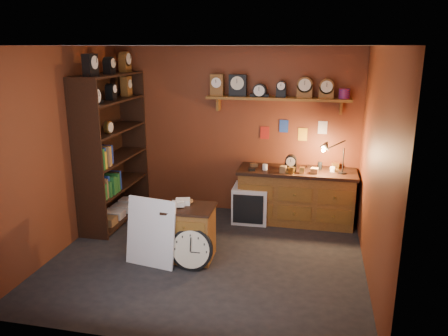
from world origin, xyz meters
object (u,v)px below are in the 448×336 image
big_round_clock (191,249)px  workbench (296,193)px  shelving_unit (110,143)px  low_cabinet (190,230)px

big_round_clock → workbench: bearing=57.1°
shelving_unit → workbench: (2.84, 0.49, -0.78)m
shelving_unit → big_round_clock: size_ratio=4.76×
workbench → big_round_clock: 2.18m
workbench → big_round_clock: bearing=-122.9°
workbench → low_cabinet: size_ratio=2.26×
shelving_unit → big_round_clock: (1.67, -1.32, -0.99)m
low_cabinet → big_round_clock: (0.10, -0.27, -0.12)m
low_cabinet → big_round_clock: low_cabinet is taller
low_cabinet → big_round_clock: 0.31m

